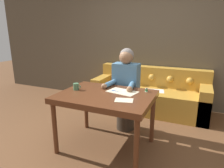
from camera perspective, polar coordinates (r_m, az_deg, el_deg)
ground_plane at (r=2.80m, az=0.62°, el=-18.01°), size 16.00×16.00×0.00m
wall_back at (r=4.20m, az=11.29°, el=11.75°), size 8.00×0.06×2.60m
dining_table at (r=2.55m, az=-1.78°, el=-4.57°), size 1.18×0.88×0.75m
couch at (r=3.98m, az=10.72°, el=-3.07°), size 2.15×0.78×0.82m
person at (r=3.05m, az=3.94°, el=-1.69°), size 0.45×0.58×1.28m
pattern_paper_main at (r=2.61m, az=2.99°, el=-2.19°), size 0.42×0.31×0.00m
pattern_paper_offcut at (r=2.30m, az=3.44°, el=-4.64°), size 0.24×0.19×0.00m
scissors at (r=2.62m, az=1.27°, el=-2.09°), size 0.24×0.08×0.01m
mug at (r=2.72m, az=-10.20°, el=-0.73°), size 0.11×0.08×0.09m
thread_spool at (r=2.64m, az=9.83°, el=-1.71°), size 0.04×0.04×0.05m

